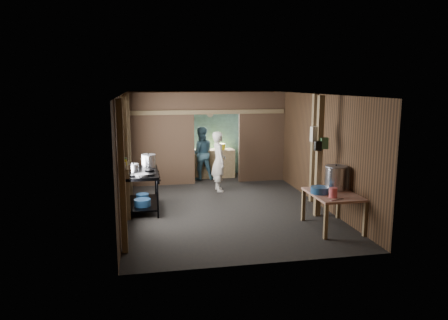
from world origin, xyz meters
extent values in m
cube|color=black|center=(0.00, 0.00, 0.00)|extent=(4.50, 7.00, 0.00)
cube|color=#4B443D|center=(0.00, 0.00, 2.60)|extent=(4.50, 7.00, 0.00)
cube|color=#4C311C|center=(0.00, 3.50, 1.30)|extent=(4.50, 0.00, 2.60)
cube|color=#4C311C|center=(0.00, -3.50, 1.30)|extent=(4.50, 0.00, 2.60)
cube|color=#4C311C|center=(-2.25, 0.00, 1.30)|extent=(0.00, 7.00, 2.60)
cube|color=#4C311C|center=(2.25, 0.00, 1.30)|extent=(0.00, 7.00, 2.60)
cube|color=#513725|center=(-1.32, 2.20, 1.30)|extent=(1.85, 0.10, 2.60)
cube|color=#513725|center=(1.57, 2.20, 1.30)|extent=(1.35, 0.10, 2.60)
cube|color=#513725|center=(0.25, 2.20, 2.30)|extent=(1.30, 0.10, 0.60)
cube|color=#78C0BB|center=(0.00, 3.44, 1.25)|extent=(4.40, 0.06, 2.50)
cube|color=#907853|center=(0.30, 2.95, 0.42)|extent=(1.20, 0.50, 0.85)
cylinder|color=beige|center=(0.25, 3.40, 1.90)|extent=(0.20, 0.03, 0.20)
cube|color=#907853|center=(-2.18, -2.60, 1.30)|extent=(0.10, 0.12, 2.60)
cube|color=#907853|center=(-2.18, -0.80, 1.30)|extent=(0.10, 0.12, 2.60)
cube|color=#907853|center=(-2.18, 1.20, 1.30)|extent=(0.10, 0.12, 2.60)
cube|color=#907853|center=(2.18, -0.20, 1.30)|extent=(0.10, 0.12, 2.60)
cube|color=#907853|center=(1.85, -1.30, 1.30)|extent=(0.12, 0.12, 2.60)
cube|color=#907853|center=(0.00, 2.15, 2.05)|extent=(4.40, 0.12, 0.12)
cylinder|color=gray|center=(-2.21, 0.40, 1.65)|extent=(0.03, 0.34, 0.34)
cylinder|color=black|center=(-2.21, 0.80, 1.55)|extent=(0.03, 0.30, 0.30)
cube|color=#907853|center=(-2.15, -2.10, 1.40)|extent=(0.14, 0.80, 0.03)
cylinder|color=beige|center=(-2.15, -2.35, 1.47)|extent=(0.07, 0.07, 0.10)
cylinder|color=yellow|center=(-2.15, -2.10, 1.47)|extent=(0.08, 0.08, 0.10)
cylinder|color=#3F764B|center=(-2.15, -1.88, 1.47)|extent=(0.06, 0.06, 0.10)
cube|color=beige|center=(1.80, -1.22, 1.78)|extent=(0.22, 0.15, 0.32)
cube|color=#3F764B|center=(1.92, -1.36, 1.60)|extent=(0.16, 0.12, 0.24)
cube|color=black|center=(1.78, -1.38, 1.55)|extent=(0.14, 0.10, 0.20)
cylinder|color=#224E84|center=(-1.88, -0.43, 0.25)|extent=(0.37, 0.37, 0.15)
cylinder|color=#224E84|center=(-1.88, 0.16, 0.23)|extent=(0.29, 0.29, 0.12)
cylinder|color=#224E84|center=(1.56, -2.06, 0.78)|extent=(0.36, 0.36, 0.13)
cylinder|color=#E95962|center=(1.69, -2.39, 0.81)|extent=(0.18, 0.18, 0.19)
cube|color=silver|center=(1.68, -2.58, 0.72)|extent=(0.29, 0.13, 0.01)
cylinder|color=yellow|center=(0.48, 2.95, 0.94)|extent=(0.32, 0.32, 0.18)
cylinder|color=#992100|center=(-0.11, 2.95, 0.91)|extent=(0.11, 0.11, 0.13)
imported|color=silver|center=(0.14, 1.26, 0.80)|extent=(0.42, 0.61, 1.60)
imported|color=#3C6579|center=(-0.14, 2.69, 0.79)|extent=(0.79, 0.62, 1.58)
camera|label=1|loc=(-1.81, -9.64, 2.84)|focal=33.98mm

